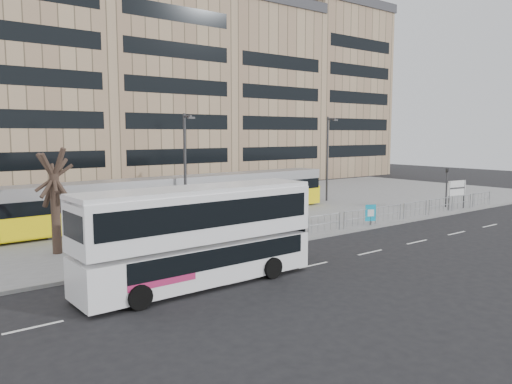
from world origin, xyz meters
TOP-DOWN VIEW (x-y plane):
  - ground at (0.00, 0.00)m, footprint 120.00×120.00m
  - plaza at (0.00, 12.00)m, footprint 64.00×24.00m
  - kerb at (0.00, 0.05)m, footprint 64.00×0.25m
  - building_row at (1.55, 34.27)m, footprint 70.40×18.40m
  - pedestrian_barrier at (2.00, 0.50)m, footprint 32.07×0.07m
  - road_markings at (1.00, -4.00)m, footprint 62.00×0.12m
  - double_decker_bus at (-11.64, -3.38)m, footprint 9.79×2.64m
  - tram at (-4.95, 9.76)m, footprint 24.90×3.31m
  - station_sign at (14.08, 0.80)m, footprint 1.91×0.34m
  - ad_panel at (3.36, 0.40)m, footprint 0.66×0.34m
  - pedestrian at (-9.03, 3.17)m, footprint 0.49×0.67m
  - traffic_light_west at (-7.31, 0.50)m, footprint 0.22×0.24m
  - traffic_light_east at (14.44, 1.89)m, footprint 0.21×0.24m
  - lamp_post_west at (-5.73, 7.94)m, footprint 0.45×1.04m
  - lamp_post_east at (9.61, 10.27)m, footprint 0.45×1.04m
  - bare_tree at (-14.71, 4.83)m, footprint 4.61×4.61m

SIDE VIEW (x-z plane):
  - ground at x=0.00m, z-range 0.00..0.00m
  - road_markings at x=1.00m, z-range 0.00..0.01m
  - kerb at x=0.00m, z-range -0.01..0.16m
  - plaza at x=0.00m, z-range 0.00..0.15m
  - ad_panel at x=3.36m, z-range 0.26..1.58m
  - pedestrian_barrier at x=2.00m, z-range 0.43..1.53m
  - pedestrian at x=-9.03m, z-range 0.15..1.84m
  - tram at x=-4.95m, z-range 0.15..3.08m
  - station_sign at x=14.08m, z-range 0.58..2.78m
  - double_decker_bus at x=-11.64m, z-range 0.16..4.06m
  - traffic_light_west at x=-7.31m, z-range 0.57..3.67m
  - traffic_light_east at x=14.44m, z-range 0.57..3.67m
  - lamp_post_west at x=-5.73m, z-range 0.51..7.60m
  - lamp_post_east at x=9.61m, z-range 0.52..7.76m
  - bare_tree at x=-14.71m, z-range 1.73..9.09m
  - building_row at x=1.55m, z-range -2.69..28.51m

